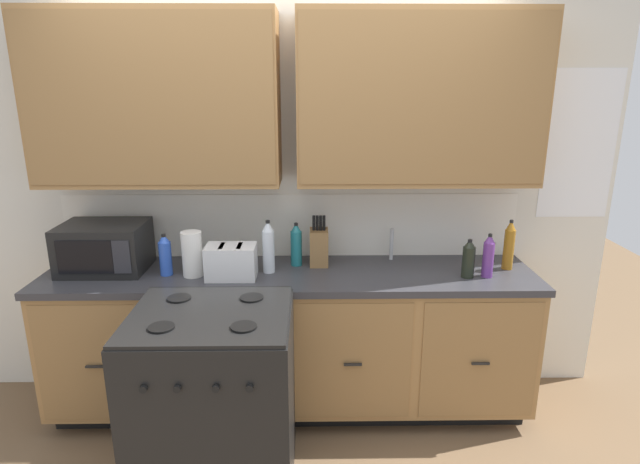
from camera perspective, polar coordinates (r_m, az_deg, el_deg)
The scene contains 15 objects.
ground_plane at distance 3.25m, azimuth -3.28°, elevation -21.43°, with size 8.00×8.00×0.00m, color brown.
wall_unit at distance 3.09m, azimuth -3.35°, elevation 10.02°, with size 4.04×0.40×2.50m.
counter_run at distance 3.25m, azimuth -3.16°, elevation -11.66°, with size 2.87×0.64×0.91m.
stove_range at distance 2.75m, azimuth -11.39°, elevation -17.55°, with size 0.76×0.68×0.95m.
microwave at distance 3.30m, azimuth -22.49°, elevation -1.55°, with size 0.48×0.37×0.28m.
toaster at distance 2.99m, azimuth -9.68°, elevation -3.21°, with size 0.28×0.18×0.19m.
knife_block at distance 3.15m, azimuth -0.12°, elevation -1.60°, with size 0.11×0.14×0.31m.
sink_faucet at distance 3.27m, azimuth 7.81°, elevation -1.33°, with size 0.02×0.02×0.20m, color #B2B5BA.
paper_towel_roll at distance 3.05m, azimuth -13.79°, elevation -2.34°, with size 0.12×0.12×0.26m, color white.
bottle_violet at distance 3.10m, azimuth 17.91°, elevation -2.51°, with size 0.06×0.06×0.25m.
bottle_clear at distance 3.03m, azimuth -5.66°, elevation -1.65°, with size 0.07×0.07×0.31m.
bottle_teal at distance 3.14m, azimuth -2.61°, elevation -1.39°, with size 0.07×0.07×0.26m.
bottle_blue at distance 3.11m, azimuth -16.55°, elevation -2.42°, with size 0.07×0.07×0.24m.
bottle_amber at distance 3.26m, azimuth 19.95°, elevation -1.37°, with size 0.06×0.06×0.30m.
bottle_dark at distance 3.06m, azimuth 15.92°, elevation -2.84°, with size 0.07×0.07×0.22m.
Camera 1 is at (0.13, -2.58, 1.98)m, focal length 29.29 mm.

